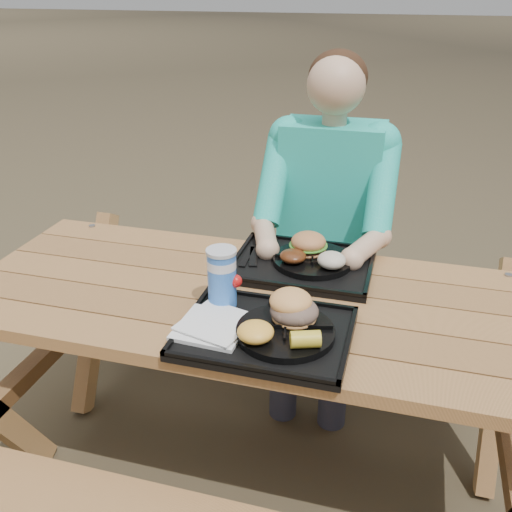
# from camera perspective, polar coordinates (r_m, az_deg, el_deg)

# --- Properties ---
(ground) EXTENTS (60.00, 60.00, 0.00)m
(ground) POSITION_cam_1_polar(r_m,az_deg,el_deg) (2.20, 0.00, -21.08)
(ground) COLOR #999999
(ground) RESTS_ON ground
(picnic_table) EXTENTS (1.80, 1.49, 0.75)m
(picnic_table) POSITION_cam_1_polar(r_m,az_deg,el_deg) (1.94, 0.00, -13.52)
(picnic_table) COLOR #999999
(picnic_table) RESTS_ON ground
(tray_near) EXTENTS (0.45, 0.35, 0.02)m
(tray_near) POSITION_cam_1_polar(r_m,az_deg,el_deg) (1.53, 0.95, -7.82)
(tray_near) COLOR black
(tray_near) RESTS_ON picnic_table
(tray_far) EXTENTS (0.45, 0.35, 0.02)m
(tray_far) POSITION_cam_1_polar(r_m,az_deg,el_deg) (1.88, 4.68, -0.97)
(tray_far) COLOR black
(tray_far) RESTS_ON picnic_table
(plate_near) EXTENTS (0.26, 0.26, 0.02)m
(plate_near) POSITION_cam_1_polar(r_m,az_deg,el_deg) (1.50, 2.96, -7.59)
(plate_near) COLOR black
(plate_near) RESTS_ON tray_near
(plate_far) EXTENTS (0.26, 0.26, 0.02)m
(plate_far) POSITION_cam_1_polar(r_m,az_deg,el_deg) (1.88, 5.66, -0.40)
(plate_far) COLOR black
(plate_far) RESTS_ON tray_far
(napkin_stack) EXTENTS (0.19, 0.19, 0.02)m
(napkin_stack) POSITION_cam_1_polar(r_m,az_deg,el_deg) (1.53, -4.42, -6.95)
(napkin_stack) COLOR white
(napkin_stack) RESTS_ON tray_near
(soda_cup) EXTENTS (0.08, 0.08, 0.16)m
(soda_cup) POSITION_cam_1_polar(r_m,az_deg,el_deg) (1.60, -3.42, -2.33)
(soda_cup) COLOR blue
(soda_cup) RESTS_ON tray_near
(condiment_bbq) EXTENTS (0.05, 0.05, 0.03)m
(condiment_bbq) POSITION_cam_1_polar(r_m,az_deg,el_deg) (1.61, 2.06, -4.88)
(condiment_bbq) COLOR black
(condiment_bbq) RESTS_ON tray_near
(condiment_mustard) EXTENTS (0.04, 0.04, 0.03)m
(condiment_mustard) POSITION_cam_1_polar(r_m,az_deg,el_deg) (1.61, 3.81, -4.89)
(condiment_mustard) COLOR #FFAD1C
(condiment_mustard) RESTS_ON tray_near
(sandwich) EXTENTS (0.12, 0.12, 0.13)m
(sandwich) POSITION_cam_1_polar(r_m,az_deg,el_deg) (1.50, 3.89, -4.30)
(sandwich) COLOR #EC9E53
(sandwich) RESTS_ON plate_near
(mac_cheese) EXTENTS (0.09, 0.09, 0.05)m
(mac_cheese) POSITION_cam_1_polar(r_m,az_deg,el_deg) (1.44, -0.05, -7.60)
(mac_cheese) COLOR yellow
(mac_cheese) RESTS_ON plate_near
(corn_cob) EXTENTS (0.09, 0.09, 0.04)m
(corn_cob) POSITION_cam_1_polar(r_m,az_deg,el_deg) (1.42, 4.96, -8.30)
(corn_cob) COLOR yellow
(corn_cob) RESTS_ON plate_near
(cutlery_far) EXTENTS (0.06, 0.15, 0.01)m
(cutlery_far) POSITION_cam_1_polar(r_m,az_deg,el_deg) (1.91, -0.23, -0.01)
(cutlery_far) COLOR black
(cutlery_far) RESTS_ON tray_far
(burger) EXTENTS (0.12, 0.12, 0.11)m
(burger) POSITION_cam_1_polar(r_m,az_deg,el_deg) (1.88, 5.29, 1.84)
(burger) COLOR #BB7542
(burger) RESTS_ON plate_far
(baked_beans) EXTENTS (0.09, 0.09, 0.04)m
(baked_beans) POSITION_cam_1_polar(r_m,az_deg,el_deg) (1.83, 3.72, -0.02)
(baked_beans) COLOR #542710
(baked_beans) RESTS_ON plate_far
(potato_salad) EXTENTS (0.09, 0.09, 0.05)m
(potato_salad) POSITION_cam_1_polar(r_m,az_deg,el_deg) (1.80, 7.57, -0.41)
(potato_salad) COLOR beige
(potato_salad) RESTS_ON plate_far
(diner) EXTENTS (0.48, 0.84, 1.28)m
(diner) POSITION_cam_1_polar(r_m,az_deg,el_deg) (2.32, 7.10, 1.09)
(diner) COLOR #18A4AA
(diner) RESTS_ON ground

